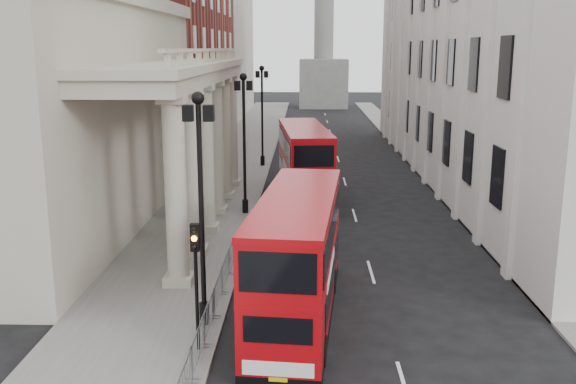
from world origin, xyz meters
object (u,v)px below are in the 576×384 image
object	(u,v)px
lamp_post_mid	(244,134)
bus_far	(304,161)
lamp_post_south	(201,195)
pedestrian_c	(204,197)
bus_near	(298,255)
pedestrian_b	(201,202)
pedestrian_a	(185,240)
lamp_post_north	(262,109)
traffic_light	(196,263)
monument_column	(324,10)

from	to	relation	value
lamp_post_mid	bus_far	xyz separation A→B (m)	(3.54, 4.44, -2.40)
lamp_post_south	pedestrian_c	distance (m)	17.02
bus_near	pedestrian_b	xyz separation A→B (m)	(-5.90, 14.41, -1.50)
pedestrian_a	pedestrian_b	distance (m)	7.73
bus_near	lamp_post_mid	bearing A→B (deg)	107.97
lamp_post_south	bus_near	world-z (taller)	lamp_post_south
lamp_post_north	pedestrian_c	xyz separation A→B (m)	(-2.56, -15.63, -3.90)
lamp_post_mid	pedestrian_c	xyz separation A→B (m)	(-2.56, 0.37, -3.90)
bus_far	pedestrian_a	xyz separation A→B (m)	(-5.66, -12.74, -1.62)
traffic_light	bus_far	distance (m)	22.73
monument_column	bus_near	world-z (taller)	monument_column
lamp_post_north	pedestrian_c	distance (m)	16.31
bus_far	pedestrian_a	bearing A→B (deg)	-119.83
monument_column	lamp_post_mid	distance (m)	73.14
pedestrian_b	traffic_light	bearing A→B (deg)	65.60
lamp_post_mid	pedestrian_a	distance (m)	9.46
pedestrian_a	pedestrian_b	xyz separation A→B (m)	(-0.45, 7.72, 0.04)
bus_far	pedestrian_c	world-z (taller)	bus_far
lamp_post_mid	pedestrian_a	xyz separation A→B (m)	(-2.11, -8.30, -4.03)
lamp_post_north	traffic_light	world-z (taller)	lamp_post_north
lamp_post_north	pedestrian_b	size ratio (longest dim) A/B	5.17
monument_column	lamp_post_mid	bearing A→B (deg)	-95.24
traffic_light	bus_far	xyz separation A→B (m)	(3.44, 22.46, -0.60)
monument_column	traffic_light	xyz separation A→B (m)	(-6.50, -90.02, -12.88)
traffic_light	bus_near	world-z (taller)	bus_near
monument_column	lamp_post_south	xyz separation A→B (m)	(-6.60, -88.00, -11.07)
pedestrian_c	lamp_post_north	bearing A→B (deg)	72.30
lamp_post_north	bus_far	bearing A→B (deg)	-72.96
monument_column	lamp_post_north	distance (m)	57.46
bus_near	pedestrian_b	world-z (taller)	bus_near
traffic_light	pedestrian_c	world-z (taller)	traffic_light
lamp_post_south	bus_near	size ratio (longest dim) A/B	0.76
pedestrian_a	pedestrian_c	size ratio (longest dim) A/B	0.86
traffic_light	pedestrian_c	xyz separation A→B (m)	(-2.66, 18.39, -2.10)
bus_far	pedestrian_a	size ratio (longest dim) A/B	7.40
traffic_light	pedestrian_a	size ratio (longest dim) A/B	2.81
lamp_post_north	lamp_post_mid	bearing A→B (deg)	-90.00
traffic_light	bus_near	distance (m)	4.49
lamp_post_south	pedestrian_c	size ratio (longest dim) A/B	4.67
lamp_post_south	bus_far	bearing A→B (deg)	80.17
lamp_post_mid	lamp_post_north	xyz separation A→B (m)	(0.00, 16.00, 0.00)
traffic_light	pedestrian_c	size ratio (longest dim) A/B	2.42
lamp_post_north	pedestrian_b	distance (m)	17.24
bus_near	pedestrian_a	xyz separation A→B (m)	(-5.46, 6.69, -1.54)
traffic_light	pedestrian_b	bearing A→B (deg)	98.67
traffic_light	pedestrian_a	world-z (taller)	traffic_light
monument_column	pedestrian_a	size ratio (longest dim) A/B	35.41
lamp_post_south	bus_far	size ratio (longest dim) A/B	0.73
bus_far	pedestrian_c	bearing A→B (deg)	-152.17
lamp_post_south	traffic_light	bearing A→B (deg)	-87.16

